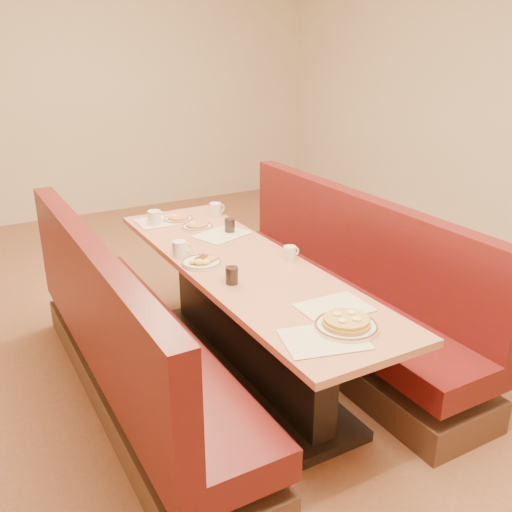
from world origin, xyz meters
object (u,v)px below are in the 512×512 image
diner_table (244,319)px  coffee_mug_d (155,217)px  eggs_plate (202,262)px  coffee_mug_c (216,209)px  booth_right (338,297)px  soda_tumbler_mid (230,226)px  coffee_mug_b (180,248)px  soda_tumbler_near (232,275)px  booth_left (130,351)px  coffee_mug_a (290,252)px  pancake_plate (346,324)px

diner_table → coffee_mug_d: size_ratio=18.62×
eggs_plate → coffee_mug_c: coffee_mug_c is taller
booth_right → soda_tumbler_mid: size_ratio=25.36×
coffee_mug_b → soda_tumbler_near: (0.08, -0.54, -0.00)m
booth_right → soda_tumbler_near: booth_right is taller
coffee_mug_c → booth_left: bearing=-140.4°
coffee_mug_d → diner_table: bearing=-78.9°
eggs_plate → coffee_mug_c: bearing=59.3°
diner_table → booth_right: (0.73, 0.00, -0.01)m
booth_left → booth_right: 1.46m
coffee_mug_a → soda_tumbler_near: 0.50m
diner_table → eggs_plate: bearing=153.8°
diner_table → coffee_mug_a: coffee_mug_a is taller
diner_table → soda_tumbler_mid: bearing=70.8°
coffee_mug_c → coffee_mug_a: bearing=-93.9°
pancake_plate → soda_tumbler_mid: bearing=83.8°
diner_table → soda_tumbler_near: 0.52m
coffee_mug_b → booth_right: bearing=-11.6°
soda_tumbler_near → booth_right: bearing=13.9°
coffee_mug_a → soda_tumbler_mid: (-0.09, 0.63, 0.01)m
coffee_mug_c → soda_tumbler_mid: 0.42m
booth_right → soda_tumbler_near: bearing=-166.1°
booth_right → coffee_mug_a: (-0.45, -0.08, 0.43)m
soda_tumbler_mid → coffee_mug_d: bearing=132.3°
coffee_mug_c → pancake_plate: bearing=-101.4°
soda_tumbler_near → coffee_mug_d: bearing=90.0°
coffee_mug_d → coffee_mug_c: bearing=-2.4°
booth_left → soda_tumbler_mid: 1.17m
diner_table → coffee_mug_a: 0.51m
pancake_plate → coffee_mug_d: 1.95m
coffee_mug_a → coffee_mug_c: bearing=86.0°
booth_left → soda_tumbler_near: (0.54, -0.23, 0.44)m
diner_table → soda_tumbler_near: bearing=-130.3°
booth_right → soda_tumbler_near: 1.05m
coffee_mug_a → booth_left: bearing=171.7°
diner_table → pancake_plate: bearing=-88.1°
pancake_plate → coffee_mug_d: bearing=96.6°
soda_tumbler_near → soda_tumbler_mid: soda_tumbler_mid is taller
booth_left → soda_tumbler_mid: bearing=31.0°
soda_tumbler_near → soda_tumbler_mid: 0.88m
soda_tumbler_mid → coffee_mug_a: bearing=-82.0°
coffee_mug_c → soda_tumbler_near: size_ratio=1.31×
pancake_plate → coffee_mug_c: (0.25, 1.91, 0.03)m
eggs_plate → soda_tumbler_near: soda_tumbler_near is taller
coffee_mug_b → eggs_plate: bearing=-69.5°
diner_table → coffee_mug_c: (0.28, 0.96, 0.43)m
eggs_plate → coffee_mug_a: coffee_mug_a is taller
coffee_mug_b → soda_tumbler_near: 0.55m
booth_right → diner_table: bearing=180.0°
booth_left → diner_table: bearing=0.0°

